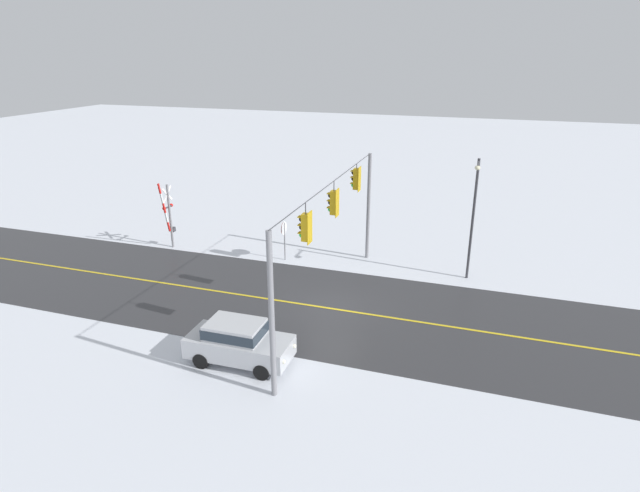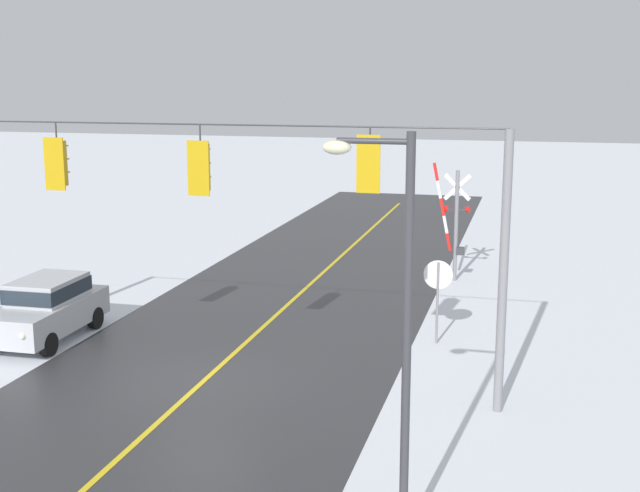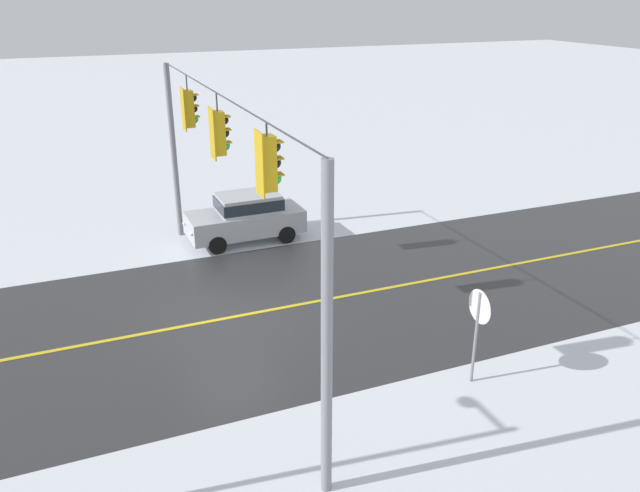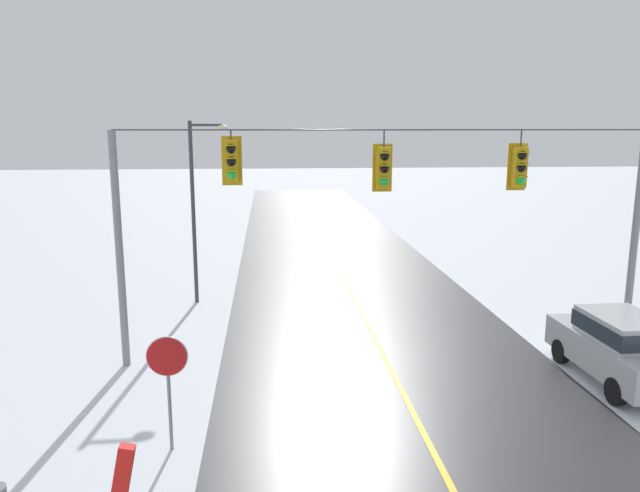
{
  "view_description": "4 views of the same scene",
  "coord_description": "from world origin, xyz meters",
  "views": [
    {
      "loc": [
        21.44,
        6.52,
        11.56
      ],
      "look_at": [
        -1.36,
        -1.06,
        2.6
      ],
      "focal_mm": 29.5,
      "sensor_mm": 36.0,
      "label": 1
    },
    {
      "loc": [
        -7.55,
        17.93,
        7.29
      ],
      "look_at": [
        -2.36,
        -2.28,
        3.05
      ],
      "focal_mm": 47.19,
      "sensor_mm": 36.0,
      "label": 2
    },
    {
      "loc": [
        -15.35,
        3.55,
        8.51
      ],
      "look_at": [
        -2.3,
        -1.81,
        2.76
      ],
      "focal_mm": 35.5,
      "sensor_mm": 36.0,
      "label": 3
    },
    {
      "loc": [
        -3.14,
        -15.53,
        6.24
      ],
      "look_at": [
        -1.85,
        -0.65,
        3.3
      ],
      "focal_mm": 33.61,
      "sensor_mm": 36.0,
      "label": 4
    }
  ],
  "objects": [
    {
      "name": "parked_car_silver",
      "position": [
        5.51,
        -2.14,
        0.95
      ],
      "size": [
        1.88,
        4.23,
        1.74
      ],
      "color": "#B7BABF",
      "rests_on": "ground"
    },
    {
      "name": "signal_span",
      "position": [
        -0.1,
        -0.01,
        4.24
      ],
      "size": [
        14.2,
        0.47,
        6.22
      ],
      "color": "gray",
      "rests_on": "ground"
    },
    {
      "name": "stop_sign",
      "position": [
        -5.12,
        -4.5,
        1.71
      ],
      "size": [
        0.8,
        0.09,
        2.35
      ],
      "color": "gray",
      "rests_on": "ground"
    },
    {
      "name": "ground_plane",
      "position": [
        0.0,
        0.0,
        0.0
      ],
      "size": [
        160.0,
        160.0,
        0.0
      ],
      "primitive_type": "plane",
      "color": "silver"
    }
  ]
}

